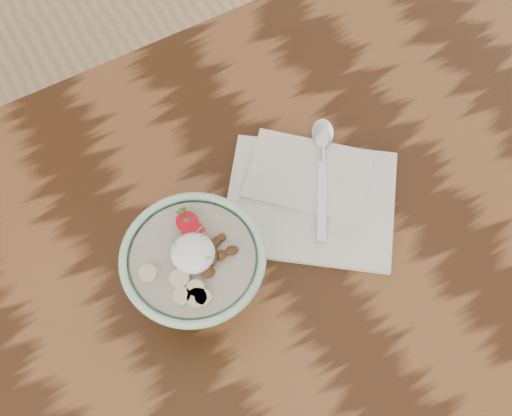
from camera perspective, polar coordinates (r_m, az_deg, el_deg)
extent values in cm
cube|color=#351B0D|center=(98.67, 3.72, -5.12)|extent=(160.00, 90.00, 4.00)
cylinder|color=#4C2D19|center=(173.54, 17.56, 11.21)|extent=(7.00, 7.00, 71.00)
cylinder|color=#A0D7B4|center=(95.30, -4.66, -6.18)|extent=(7.90, 7.90, 1.13)
torus|color=#A0D7B4|center=(86.80, -5.10, -3.98)|extent=(17.97, 17.97, 1.03)
cylinder|color=#ABA38E|center=(87.31, -5.07, -4.12)|extent=(15.24, 15.24, 0.94)
ellipsoid|color=white|center=(86.00, -5.06, -3.62)|extent=(5.37, 5.37, 2.95)
ellipsoid|color=#B50816|center=(88.15, -5.53, -1.10)|extent=(2.78, 3.06, 1.53)
cone|color=#286623|center=(88.44, -5.90, -0.38)|extent=(1.40, 1.03, 1.52)
ellipsoid|color=#B50816|center=(87.43, -5.06, -1.93)|extent=(2.93, 3.22, 1.61)
cone|color=#286623|center=(87.72, -5.46, -1.16)|extent=(1.40, 1.03, 1.52)
cylinder|color=#CEC188|center=(86.29, -8.63, -5.22)|extent=(2.18, 2.18, 0.70)
cylinder|color=#CEC188|center=(84.46, -4.25, -7.16)|extent=(2.03, 2.03, 0.70)
cylinder|color=#CEC188|center=(84.76, -5.96, -7.01)|extent=(2.14, 2.14, 0.70)
cylinder|color=#CEC188|center=(84.49, -4.75, -7.20)|extent=(2.41, 2.41, 0.70)
cylinder|color=#CEC188|center=(85.56, -6.14, -5.65)|extent=(2.38, 2.38, 0.70)
cylinder|color=#CEC188|center=(84.92, -4.87, -6.46)|extent=(2.14, 2.14, 0.70)
ellipsoid|color=#512E17|center=(86.30, -2.77, -3.76)|extent=(1.60, 1.67, 0.95)
ellipsoid|color=#512E17|center=(86.37, -1.93, -3.40)|extent=(1.98, 1.72, 0.85)
ellipsoid|color=#512E17|center=(86.10, -3.65, -3.93)|extent=(2.29, 2.22, 1.36)
ellipsoid|color=#512E17|center=(85.36, -3.81, -5.19)|extent=(1.71, 1.30, 0.95)
ellipsoid|color=#512E17|center=(86.62, -3.60, -3.43)|extent=(1.66, 1.65, 0.62)
ellipsoid|color=#512E17|center=(86.78, -3.61, -2.97)|extent=(2.19, 2.20, 1.30)
ellipsoid|color=#512E17|center=(86.41, -3.43, -3.68)|extent=(1.88, 1.88, 0.95)
ellipsoid|color=#512E17|center=(86.08, -3.66, -4.23)|extent=(1.83, 1.83, 0.73)
ellipsoid|color=#512E17|center=(87.06, -3.12, -2.64)|extent=(1.75, 1.67, 0.88)
ellipsoid|color=#512E17|center=(87.33, -2.75, -2.36)|extent=(1.50, 1.53, 0.63)
ellipsoid|color=#512E17|center=(85.99, -3.66, -4.07)|extent=(2.48, 2.46, 1.09)
cylinder|color=#5C903D|center=(85.44, -4.31, -2.74)|extent=(1.25, 0.46, 0.22)
cylinder|color=#5C903D|center=(84.58, -3.92, -3.98)|extent=(1.13, 0.76, 0.22)
cylinder|color=#5C903D|center=(85.07, -4.97, -3.40)|extent=(1.07, 0.68, 0.22)
cylinder|color=#5C903D|center=(85.05, -5.93, -3.64)|extent=(0.99, 1.24, 0.23)
cylinder|color=#5C903D|center=(85.76, -4.44, -2.30)|extent=(1.46, 0.69, 0.23)
cylinder|color=#5C903D|center=(84.74, -5.45, -4.01)|extent=(1.07, 0.29, 0.22)
cylinder|color=#5C903D|center=(86.15, -4.61, -1.77)|extent=(1.58, 0.74, 0.24)
cylinder|color=#5C903D|center=(85.43, -5.15, -2.90)|extent=(1.16, 0.50, 0.22)
cylinder|color=#5C903D|center=(84.49, -5.30, -4.36)|extent=(1.06, 0.31, 0.22)
cylinder|color=#5C903D|center=(85.43, -4.84, -2.85)|extent=(0.97, 1.22, 0.23)
cylinder|color=#5C903D|center=(85.14, -5.91, -3.49)|extent=(1.17, 0.71, 0.22)
cylinder|color=#5C903D|center=(85.71, -6.59, -2.82)|extent=(0.29, 1.16, 0.22)
cube|color=silver|center=(100.63, 4.39, 0.51)|extent=(30.06, 29.16, 0.90)
cube|color=silver|center=(101.93, 4.24, 2.70)|extent=(20.49, 20.21, 0.54)
cube|color=silver|center=(99.48, 5.29, 0.57)|extent=(7.69, 11.31, 0.38)
cylinder|color=silver|center=(103.29, 5.34, 4.51)|extent=(2.39, 3.19, 0.77)
ellipsoid|color=silver|center=(104.88, 5.36, 6.01)|extent=(5.50, 6.03, 1.04)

